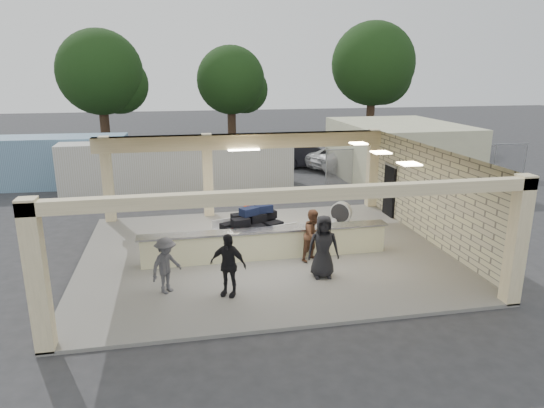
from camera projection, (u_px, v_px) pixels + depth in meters
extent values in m
plane|color=#2D2D2F|center=(264.00, 255.00, 16.45)|extent=(120.00, 120.00, 0.00)
cube|color=slate|center=(264.00, 253.00, 16.44)|extent=(12.00, 10.00, 0.10)
cube|color=#CFBD8A|center=(263.00, 153.00, 15.51)|extent=(12.00, 10.00, 0.02)
cube|color=beige|center=(430.00, 196.00, 17.11)|extent=(0.02, 10.00, 3.50)
cube|color=black|center=(389.00, 191.00, 20.28)|extent=(0.10, 0.95, 2.10)
cube|color=#CFBD8A|center=(243.00, 141.00, 20.07)|extent=(12.00, 0.50, 0.60)
cube|color=#CFBD8A|center=(302.00, 194.00, 10.97)|extent=(12.00, 0.30, 0.30)
cube|color=#CFBD8A|center=(108.00, 180.00, 19.42)|extent=(0.40, 0.40, 3.50)
cube|color=#CFBD8A|center=(208.00, 176.00, 20.17)|extent=(0.40, 0.40, 3.50)
cube|color=#CFBD8A|center=(372.00, 169.00, 21.59)|extent=(0.40, 0.40, 3.50)
cube|color=#CFBD8A|center=(37.00, 277.00, 10.34)|extent=(0.40, 0.40, 3.50)
cube|color=#CFBD8A|center=(517.00, 241.00, 12.53)|extent=(0.40, 0.40, 3.50)
cube|color=white|center=(244.00, 150.00, 19.92)|extent=(1.30, 0.12, 0.06)
cube|color=#FFEABF|center=(358.00, 143.00, 17.65)|extent=(0.55, 0.55, 0.04)
cube|color=#FFEABF|center=(381.00, 152.00, 15.76)|extent=(0.55, 0.55, 0.04)
cube|color=#FFEABF|center=(409.00, 164.00, 13.87)|extent=(0.55, 0.55, 0.04)
cube|color=beige|center=(267.00, 245.00, 15.83)|extent=(8.00, 0.50, 0.90)
cube|color=#B7B7BC|center=(266.00, 230.00, 15.70)|extent=(8.20, 0.58, 0.06)
cube|color=silver|center=(254.00, 231.00, 16.69)|extent=(2.83, 2.14, 0.12)
cylinder|color=black|center=(234.00, 252.00, 15.88)|extent=(0.23, 0.42, 0.40)
cylinder|color=black|center=(222.00, 242.00, 16.82)|extent=(0.23, 0.42, 0.40)
cylinder|color=black|center=(288.00, 242.00, 16.77)|extent=(0.23, 0.42, 0.40)
cylinder|color=black|center=(273.00, 233.00, 17.71)|extent=(0.23, 0.42, 0.40)
cube|color=silver|center=(245.00, 220.00, 17.28)|extent=(2.42, 0.75, 0.30)
cube|color=silver|center=(264.00, 232.00, 15.99)|extent=(2.42, 0.75, 0.30)
cube|color=black|center=(236.00, 232.00, 16.02)|extent=(0.66, 0.53, 0.26)
cube|color=black|center=(256.00, 229.00, 16.34)|extent=(0.66, 0.53, 0.26)
cube|color=black|center=(274.00, 226.00, 16.65)|extent=(0.66, 0.53, 0.26)
cube|color=black|center=(229.00, 227.00, 16.54)|extent=(0.66, 0.53, 0.26)
cube|color=black|center=(248.00, 224.00, 16.85)|extent=(0.66, 0.53, 0.26)
cube|color=black|center=(266.00, 221.00, 17.16)|extent=(0.66, 0.53, 0.26)
cube|color=black|center=(241.00, 222.00, 16.13)|extent=(0.66, 0.53, 0.26)
cube|color=black|center=(257.00, 218.00, 16.61)|extent=(0.66, 0.53, 0.26)
cube|color=black|center=(267.00, 214.00, 17.00)|extent=(0.66, 0.53, 0.26)
cube|color=black|center=(240.00, 218.00, 16.64)|extent=(0.66, 0.53, 0.26)
cube|color=black|center=(249.00, 211.00, 16.40)|extent=(0.66, 0.53, 0.26)
cube|color=black|center=(263.00, 208.00, 16.76)|extent=(0.66, 0.53, 0.26)
cube|color=#590F0C|center=(235.00, 233.00, 15.89)|extent=(0.66, 0.53, 0.26)
cylinder|color=silver|center=(341.00, 212.00, 19.18)|extent=(0.83, 0.76, 0.84)
cylinder|color=black|center=(341.00, 212.00, 19.18)|extent=(0.78, 0.73, 0.75)
cube|color=silver|center=(334.00, 222.00, 19.23)|extent=(0.06, 0.47, 0.28)
cube|color=silver|center=(348.00, 221.00, 19.34)|extent=(0.06, 0.47, 0.28)
imported|color=#E43D0C|center=(248.00, 214.00, 17.83)|extent=(0.66, 0.67, 1.67)
imported|color=brown|center=(314.00, 235.00, 15.52)|extent=(0.90, 0.74, 1.70)
imported|color=black|center=(228.00, 265.00, 13.10)|extent=(1.09, 0.83, 1.77)
imported|color=#48474C|center=(166.00, 265.00, 13.28)|extent=(0.99, 0.99, 1.60)
imported|color=black|center=(323.00, 246.00, 14.25)|extent=(0.97, 0.49, 1.90)
imported|color=silver|center=(348.00, 157.00, 30.37)|extent=(5.74, 4.25, 1.48)
imported|color=silver|center=(416.00, 155.00, 31.59)|extent=(4.34, 2.31, 1.30)
imported|color=black|center=(312.00, 156.00, 30.81)|extent=(4.64, 2.30, 1.48)
cube|color=silver|center=(180.00, 164.00, 25.37)|extent=(11.82, 2.60, 2.55)
cube|color=#739BB9|center=(27.00, 162.00, 25.53)|extent=(10.35, 2.90, 2.67)
cylinder|color=gray|center=(326.00, 169.00, 25.62)|extent=(0.06, 0.06, 2.00)
cylinder|color=gray|center=(362.00, 167.00, 26.00)|extent=(0.06, 0.06, 2.00)
cylinder|color=gray|center=(396.00, 166.00, 26.38)|extent=(0.06, 0.06, 2.00)
cylinder|color=gray|center=(430.00, 164.00, 26.75)|extent=(0.06, 0.06, 2.00)
cylinder|color=gray|center=(463.00, 163.00, 27.13)|extent=(0.06, 0.06, 2.00)
cylinder|color=gray|center=(495.00, 162.00, 27.51)|extent=(0.06, 0.06, 2.00)
cylinder|color=gray|center=(526.00, 161.00, 27.89)|extent=(0.06, 0.06, 2.00)
cube|color=gray|center=(430.00, 164.00, 26.75)|extent=(12.00, 0.02, 2.00)
cylinder|color=gray|center=(432.00, 146.00, 26.49)|extent=(12.00, 0.05, 0.05)
cylinder|color=#382619|center=(104.00, 121.00, 37.00)|extent=(0.70, 0.70, 4.50)
sphere|color=black|center=(100.00, 72.00, 36.03)|extent=(6.30, 6.30, 6.30)
sphere|color=black|center=(119.00, 84.00, 37.07)|extent=(4.50, 4.50, 4.50)
cylinder|color=#382619|center=(232.00, 119.00, 40.84)|extent=(0.70, 0.70, 4.00)
sphere|color=black|center=(231.00, 80.00, 39.98)|extent=(5.60, 5.60, 5.60)
sphere|color=black|center=(244.00, 90.00, 40.99)|extent=(4.00, 4.00, 4.00)
cylinder|color=#382619|center=(370.00, 112.00, 42.03)|extent=(0.70, 0.70, 5.00)
sphere|color=black|center=(373.00, 64.00, 40.95)|extent=(7.00, 7.00, 7.00)
sphere|color=black|center=(383.00, 76.00, 42.01)|extent=(5.00, 5.00, 5.00)
cube|color=beige|center=(398.00, 152.00, 27.25)|extent=(6.00, 8.00, 3.20)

